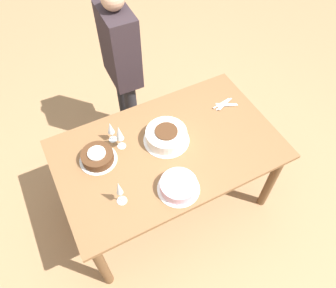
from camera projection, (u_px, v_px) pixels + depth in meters
ground_plane at (168, 198)px, 2.97m from camera, size 12.00×12.00×0.00m
dining_table at (168, 157)px, 2.43m from camera, size 1.61×0.98×0.77m
cake_center_white at (166, 136)px, 2.35m from camera, size 0.34×0.34×0.11m
cake_front_chocolate at (98, 157)px, 2.26m from camera, size 0.26×0.26×0.09m
cake_back_decorated at (179, 186)px, 2.12m from camera, size 0.28×0.28×0.08m
wine_glass_near at (119, 189)px, 1.98m from camera, size 0.07×0.07×0.23m
wine_glass_far at (111, 129)px, 2.30m from camera, size 0.06×0.06×0.19m
wine_glass_extra at (119, 134)px, 2.24m from camera, size 0.06×0.06×0.22m
fork_pile at (225, 104)px, 2.60m from camera, size 0.20×0.11×0.01m
person_cutting at (121, 60)px, 2.70m from camera, size 0.23×0.41×1.54m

